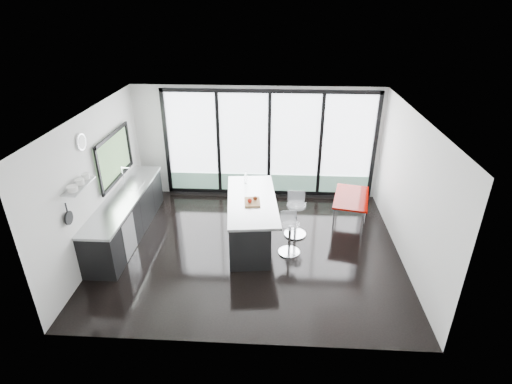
# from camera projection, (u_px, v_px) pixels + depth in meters

# --- Properties ---
(floor) EXTENTS (6.00, 5.00, 0.00)m
(floor) POSITION_uv_depth(u_px,v_px,m) (250.00, 248.00, 8.21)
(floor) COLOR black
(floor) RESTS_ON ground
(ceiling) EXTENTS (6.00, 5.00, 0.00)m
(ceiling) POSITION_uv_depth(u_px,v_px,m) (249.00, 115.00, 6.96)
(ceiling) COLOR white
(ceiling) RESTS_ON wall_back
(wall_back) EXTENTS (6.00, 0.09, 2.80)m
(wall_back) POSITION_uv_depth(u_px,v_px,m) (268.00, 149.00, 9.84)
(wall_back) COLOR silver
(wall_back) RESTS_ON ground
(wall_front) EXTENTS (6.00, 0.00, 2.80)m
(wall_front) POSITION_uv_depth(u_px,v_px,m) (237.00, 268.00, 5.35)
(wall_front) COLOR silver
(wall_front) RESTS_ON ground
(wall_left) EXTENTS (0.26, 5.00, 2.80)m
(wall_left) POSITION_uv_depth(u_px,v_px,m) (101.00, 170.00, 7.91)
(wall_left) COLOR silver
(wall_left) RESTS_ON ground
(wall_right) EXTENTS (0.00, 5.00, 2.80)m
(wall_right) POSITION_uv_depth(u_px,v_px,m) (410.00, 191.00, 7.43)
(wall_right) COLOR silver
(wall_right) RESTS_ON ground
(counter_cabinets) EXTENTS (0.69, 3.24, 1.36)m
(counter_cabinets) POSITION_uv_depth(u_px,v_px,m) (127.00, 215.00, 8.50)
(counter_cabinets) COLOR black
(counter_cabinets) RESTS_ON floor
(island) EXTENTS (1.23, 2.42, 1.23)m
(island) POSITION_uv_depth(u_px,v_px,m) (248.00, 219.00, 8.33)
(island) COLOR black
(island) RESTS_ON floor
(bar_stool_near) EXTENTS (0.53, 0.53, 0.69)m
(bar_stool_near) POSITION_uv_depth(u_px,v_px,m) (290.00, 238.00, 7.92)
(bar_stool_near) COLOR silver
(bar_stool_near) RESTS_ON floor
(bar_stool_far) EXTENTS (0.48, 0.48, 0.76)m
(bar_stool_far) POSITION_uv_depth(u_px,v_px,m) (296.00, 220.00, 8.51)
(bar_stool_far) COLOR silver
(bar_stool_far) RESTS_ON floor
(red_table) EXTENTS (0.97, 1.38, 0.67)m
(red_table) POSITION_uv_depth(u_px,v_px,m) (350.00, 210.00, 8.98)
(red_table) COLOR #740500
(red_table) RESTS_ON floor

